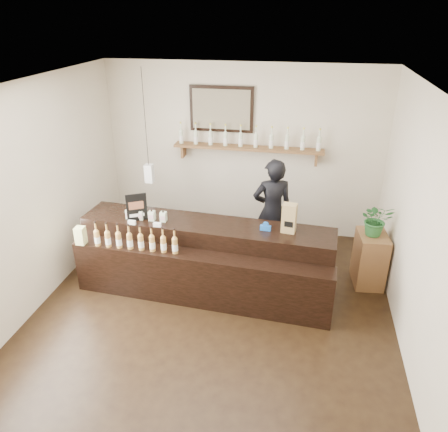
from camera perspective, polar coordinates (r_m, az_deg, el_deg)
ground at (r=5.67m, az=-1.65°, el=-12.87°), size 5.00×5.00×0.00m
room_shell at (r=4.80m, az=-1.90°, el=3.25°), size 5.00×5.00×5.00m
back_wall_decor at (r=7.03m, az=1.08°, el=11.03°), size 2.66×0.96×1.69m
counter at (r=5.92m, az=-2.62°, el=-5.81°), size 3.43×1.13×1.11m
promo_sign at (r=5.88m, az=-11.34°, el=1.11°), size 0.25×0.15×0.38m
paper_bag at (r=5.53m, az=8.50°, el=-0.28°), size 0.19×0.16×0.38m
tape_dispenser at (r=5.60m, az=5.44°, el=-1.45°), size 0.14×0.06×0.11m
side_cabinet at (r=6.40m, az=18.49°, el=-5.35°), size 0.43×0.56×0.76m
potted_plant at (r=6.12m, az=19.27°, el=-0.44°), size 0.44×0.39×0.46m
shopkeeper at (r=6.45m, az=6.34°, el=1.49°), size 0.76×0.61×1.82m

